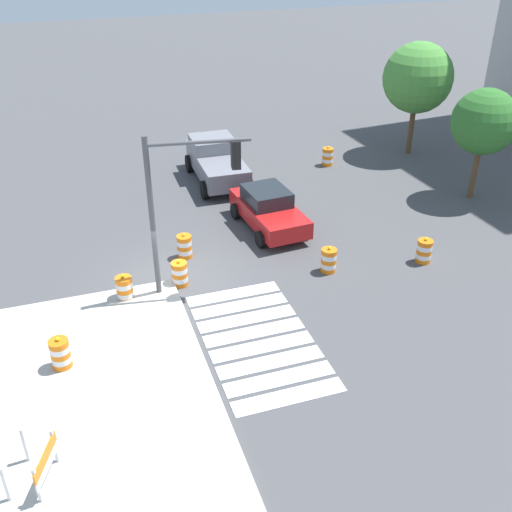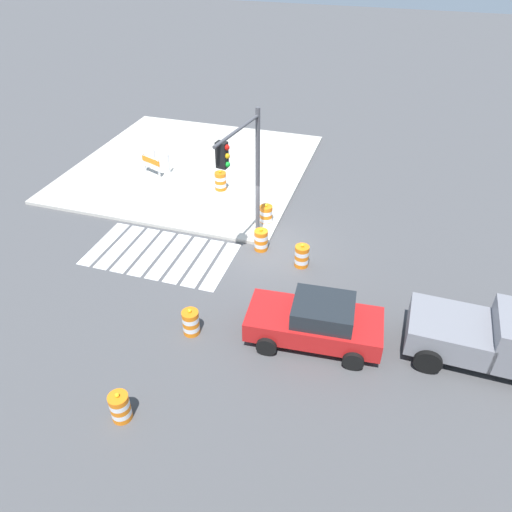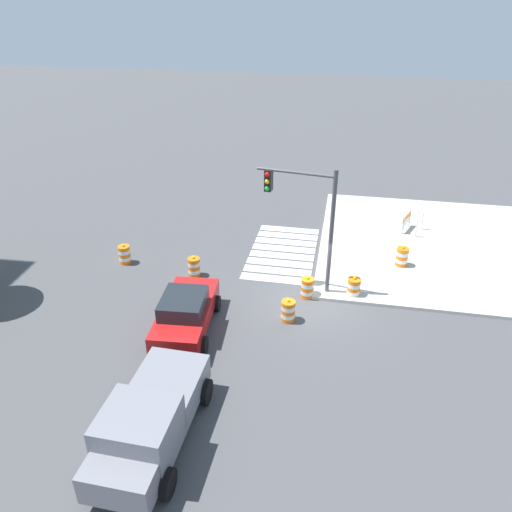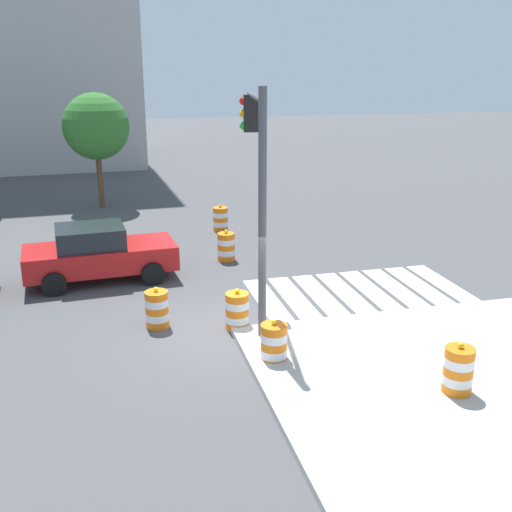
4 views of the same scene
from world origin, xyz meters
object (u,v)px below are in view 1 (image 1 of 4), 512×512
(traffic_barrel_crosswalk_end, at_px, (329,260))
(traffic_barrel_median_far, at_px, (328,157))
(traffic_barrel_median_near, at_px, (125,289))
(traffic_light_pole, at_px, (186,187))
(traffic_barrel_near_corner, at_px, (185,246))
(traffic_barrel_on_sidewalk, at_px, (60,353))
(construction_barricade, at_px, (39,463))
(traffic_barrel_lane_center, at_px, (180,274))
(traffic_barrel_far_curb, at_px, (424,251))
(sports_car, at_px, (268,209))
(pickup_truck, at_px, (215,160))
(street_tree_streetside_mid, at_px, (418,78))
(street_tree_streetside_near, at_px, (484,122))

(traffic_barrel_crosswalk_end, bearing_deg, traffic_barrel_median_far, 155.65)
(traffic_barrel_median_near, distance_m, traffic_light_pole, 4.14)
(traffic_light_pole, bearing_deg, traffic_barrel_near_corner, 173.40)
(traffic_barrel_near_corner, height_order, traffic_barrel_on_sidewalk, traffic_barrel_on_sidewalk)
(traffic_barrel_on_sidewalk, bearing_deg, construction_barricade, -9.11)
(traffic_barrel_median_near, bearing_deg, traffic_barrel_median_far, 128.06)
(traffic_barrel_lane_center, relative_size, construction_barricade, 0.71)
(traffic_barrel_near_corner, bearing_deg, traffic_barrel_far_curb, 69.14)
(traffic_barrel_median_far, bearing_deg, traffic_barrel_far_curb, -3.79)
(traffic_barrel_far_curb, relative_size, traffic_barrel_lane_center, 1.00)
(sports_car, distance_m, traffic_barrel_lane_center, 5.44)
(pickup_truck, distance_m, traffic_barrel_near_corner, 7.59)
(traffic_barrel_median_near, bearing_deg, traffic_barrel_near_corner, 130.87)
(traffic_barrel_on_sidewalk, bearing_deg, street_tree_streetside_mid, 123.33)
(pickup_truck, bearing_deg, traffic_barrel_median_far, 89.45)
(traffic_light_pole, bearing_deg, traffic_barrel_crosswalk_end, 87.04)
(traffic_light_pole, bearing_deg, traffic_barrel_lane_center, -150.51)
(traffic_barrel_median_far, xyz_separation_m, construction_barricade, (15.95, -14.38, 0.27))
(traffic_barrel_crosswalk_end, height_order, construction_barricade, construction_barricade)
(traffic_barrel_crosswalk_end, xyz_separation_m, construction_barricade, (6.45, -10.07, 0.27))
(traffic_barrel_crosswalk_end, distance_m, street_tree_streetside_mid, 13.85)
(traffic_barrel_near_corner, distance_m, traffic_barrel_median_far, 11.32)
(traffic_barrel_near_corner, bearing_deg, traffic_barrel_on_sidewalk, -42.48)
(pickup_truck, relative_size, construction_barricade, 3.62)
(sports_car, xyz_separation_m, traffic_barrel_near_corner, (1.32, -3.82, -0.36))
(construction_barricade, bearing_deg, pickup_truck, 152.11)
(traffic_barrel_median_far, relative_size, traffic_barrel_far_curb, 1.00)
(pickup_truck, bearing_deg, street_tree_streetside_mid, 90.96)
(traffic_barrel_on_sidewalk, height_order, street_tree_streetside_near, street_tree_streetside_near)
(traffic_barrel_crosswalk_end, distance_m, street_tree_streetside_near, 10.12)
(construction_barricade, bearing_deg, street_tree_streetside_near, 118.48)
(traffic_barrel_crosswalk_end, relative_size, traffic_barrel_far_curb, 1.00)
(traffic_barrel_median_far, bearing_deg, traffic_light_pole, -45.13)
(traffic_barrel_near_corner, xyz_separation_m, street_tree_streetside_mid, (-7.08, 13.90, 3.53))
(traffic_barrel_far_curb, distance_m, street_tree_streetside_near, 7.45)
(traffic_barrel_lane_center, xyz_separation_m, street_tree_streetside_mid, (-8.93, 14.49, 3.53))
(traffic_barrel_crosswalk_end, bearing_deg, traffic_barrel_median_near, -93.64)
(construction_barricade, bearing_deg, traffic_barrel_median_near, 157.78)
(traffic_barrel_median_near, bearing_deg, traffic_barrel_crosswalk_end, 86.36)
(traffic_barrel_far_curb, xyz_separation_m, traffic_barrel_on_sidewalk, (1.99, -13.08, 0.15))
(traffic_barrel_crosswalk_end, bearing_deg, street_tree_streetside_near, 113.34)
(traffic_barrel_median_near, height_order, traffic_light_pole, traffic_light_pole)
(pickup_truck, xyz_separation_m, traffic_barrel_median_far, (0.06, 5.90, -0.52))
(traffic_barrel_median_near, bearing_deg, pickup_truck, 148.16)
(sports_car, height_order, construction_barricade, sports_car)
(sports_car, height_order, traffic_barrel_lane_center, sports_car)
(pickup_truck, relative_size, traffic_barrel_near_corner, 5.09)
(traffic_barrel_median_near, relative_size, street_tree_streetside_near, 0.21)
(traffic_barrel_near_corner, bearing_deg, traffic_barrel_crosswalk_end, 60.56)
(construction_barricade, bearing_deg, traffic_barrel_crosswalk_end, 122.63)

